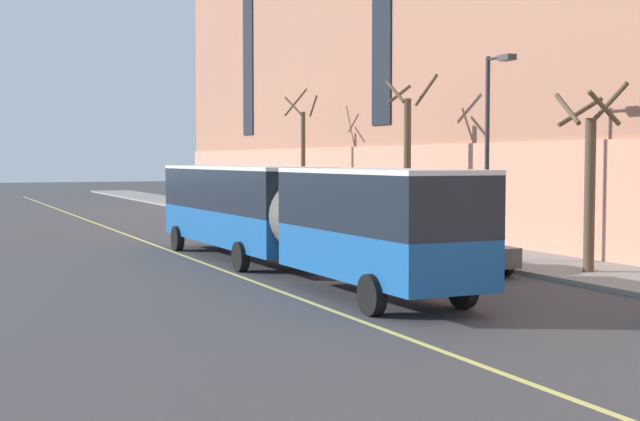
{
  "coord_description": "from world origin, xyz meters",
  "views": [
    {
      "loc": [
        -10.87,
        -20.29,
        3.7
      ],
      "look_at": [
        2.6,
        9.95,
        1.8
      ],
      "focal_mm": 50.0,
      "sensor_mm": 36.0,
      "label": 1
    }
  ],
  "objects_px": {
    "city_bus": "(285,211)",
    "parked_car_darkgray_5": "(251,213)",
    "parked_car_champagne_3": "(306,222)",
    "street_tree_far_uptown": "(408,159)",
    "street_lamp": "(491,137)",
    "parked_car_silver_6": "(368,233)",
    "parked_car_darkgray_1": "(461,249)",
    "street_tree_far_downtown": "(303,158)",
    "street_tree_mid_block": "(590,175)"
  },
  "relations": [
    {
      "from": "city_bus",
      "to": "parked_car_champagne_3",
      "type": "height_order",
      "value": "city_bus"
    },
    {
      "from": "parked_car_silver_6",
      "to": "street_tree_far_downtown",
      "type": "bearing_deg",
      "value": 77.78
    },
    {
      "from": "city_bus",
      "to": "street_tree_far_downtown",
      "type": "height_order",
      "value": "street_tree_far_downtown"
    },
    {
      "from": "parked_car_silver_6",
      "to": "street_lamp",
      "type": "xyz_separation_m",
      "value": [
        1.79,
        -5.79,
        3.71
      ]
    },
    {
      "from": "street_tree_far_uptown",
      "to": "parked_car_silver_6",
      "type": "bearing_deg",
      "value": -144.17
    },
    {
      "from": "city_bus",
      "to": "parked_car_champagne_3",
      "type": "bearing_deg",
      "value": 63.61
    },
    {
      "from": "parked_car_champagne_3",
      "to": "street_tree_far_uptown",
      "type": "distance_m",
      "value": 5.98
    },
    {
      "from": "parked_car_silver_6",
      "to": "city_bus",
      "type": "bearing_deg",
      "value": -139.73
    },
    {
      "from": "parked_car_champagne_3",
      "to": "street_lamp",
      "type": "bearing_deg",
      "value": -81.97
    },
    {
      "from": "city_bus",
      "to": "parked_car_darkgray_5",
      "type": "height_order",
      "value": "city_bus"
    },
    {
      "from": "parked_car_champagne_3",
      "to": "street_tree_far_downtown",
      "type": "bearing_deg",
      "value": 68.29
    },
    {
      "from": "parked_car_champagne_3",
      "to": "street_tree_far_uptown",
      "type": "bearing_deg",
      "value": -55.37
    },
    {
      "from": "parked_car_silver_6",
      "to": "street_tree_far_uptown",
      "type": "height_order",
      "value": "street_tree_far_uptown"
    },
    {
      "from": "parked_car_darkgray_1",
      "to": "parked_car_champagne_3",
      "type": "height_order",
      "value": "same"
    },
    {
      "from": "parked_car_champagne_3",
      "to": "parked_car_darkgray_5",
      "type": "height_order",
      "value": "same"
    },
    {
      "from": "parked_car_darkgray_5",
      "to": "street_tree_far_uptown",
      "type": "relative_size",
      "value": 0.63
    },
    {
      "from": "city_bus",
      "to": "street_lamp",
      "type": "relative_size",
      "value": 2.85
    },
    {
      "from": "parked_car_silver_6",
      "to": "parked_car_darkgray_5",
      "type": "bearing_deg",
      "value": 89.45
    },
    {
      "from": "parked_car_darkgray_1",
      "to": "street_tree_mid_block",
      "type": "relative_size",
      "value": 0.74
    },
    {
      "from": "street_tree_far_uptown",
      "to": "street_lamp",
      "type": "xyz_separation_m",
      "value": [
        -1.23,
        -7.97,
        0.76
      ]
    },
    {
      "from": "street_tree_mid_block",
      "to": "parked_car_silver_6",
      "type": "bearing_deg",
      "value": 107.73
    },
    {
      "from": "city_bus",
      "to": "parked_car_silver_6",
      "type": "bearing_deg",
      "value": 40.27
    },
    {
      "from": "parked_car_silver_6",
      "to": "parked_car_champagne_3",
      "type": "bearing_deg",
      "value": 89.41
    },
    {
      "from": "street_tree_far_downtown",
      "to": "parked_car_darkgray_1",
      "type": "bearing_deg",
      "value": -98.59
    },
    {
      "from": "street_lamp",
      "to": "street_tree_mid_block",
      "type": "bearing_deg",
      "value": -71.46
    },
    {
      "from": "city_bus",
      "to": "parked_car_silver_6",
      "type": "height_order",
      "value": "city_bus"
    },
    {
      "from": "street_lamp",
      "to": "parked_car_darkgray_5",
      "type": "bearing_deg",
      "value": 94.7
    },
    {
      "from": "street_lamp",
      "to": "parked_car_silver_6",
      "type": "bearing_deg",
      "value": 107.23
    },
    {
      "from": "parked_car_darkgray_1",
      "to": "parked_car_silver_6",
      "type": "distance_m",
      "value": 6.95
    },
    {
      "from": "street_tree_mid_block",
      "to": "street_lamp",
      "type": "xyz_separation_m",
      "value": [
        -1.22,
        3.62,
        1.3
      ]
    },
    {
      "from": "parked_car_darkgray_5",
      "to": "street_tree_far_uptown",
      "type": "distance_m",
      "value": 12.84
    },
    {
      "from": "street_tree_far_uptown",
      "to": "street_tree_far_downtown",
      "type": "height_order",
      "value": "street_tree_far_downtown"
    },
    {
      "from": "street_tree_far_downtown",
      "to": "parked_car_darkgray_5",
      "type": "bearing_deg",
      "value": 169.04
    },
    {
      "from": "parked_car_darkgray_1",
      "to": "street_tree_mid_block",
      "type": "height_order",
      "value": "street_tree_mid_block"
    },
    {
      "from": "parked_car_darkgray_5",
      "to": "parked_car_silver_6",
      "type": "distance_m",
      "value": 14.34
    },
    {
      "from": "city_bus",
      "to": "parked_car_champagne_3",
      "type": "relative_size",
      "value": 4.36
    },
    {
      "from": "parked_car_champagne_3",
      "to": "street_lamp",
      "type": "relative_size",
      "value": 0.65
    },
    {
      "from": "parked_car_darkgray_5",
      "to": "street_tree_mid_block",
      "type": "height_order",
      "value": "street_tree_mid_block"
    },
    {
      "from": "parked_car_silver_6",
      "to": "street_tree_far_downtown",
      "type": "height_order",
      "value": "street_tree_far_downtown"
    },
    {
      "from": "street_tree_far_downtown",
      "to": "street_lamp",
      "type": "distance_m",
      "value": 19.62
    },
    {
      "from": "parked_car_champagne_3",
      "to": "parked_car_silver_6",
      "type": "bearing_deg",
      "value": -90.59
    },
    {
      "from": "parked_car_darkgray_1",
      "to": "street_lamp",
      "type": "distance_m",
      "value": 4.34
    },
    {
      "from": "parked_car_champagne_3",
      "to": "parked_car_silver_6",
      "type": "relative_size",
      "value": 1.07
    },
    {
      "from": "city_bus",
      "to": "street_lamp",
      "type": "bearing_deg",
      "value": -9.47
    },
    {
      "from": "street_tree_mid_block",
      "to": "street_tree_far_uptown",
      "type": "xyz_separation_m",
      "value": [
        0.01,
        11.59,
        0.54
      ]
    },
    {
      "from": "city_bus",
      "to": "parked_car_silver_6",
      "type": "relative_size",
      "value": 4.66
    },
    {
      "from": "parked_car_darkgray_5",
      "to": "street_lamp",
      "type": "height_order",
      "value": "street_lamp"
    },
    {
      "from": "parked_car_darkgray_5",
      "to": "parked_car_champagne_3",
      "type": "bearing_deg",
      "value": -90.53
    },
    {
      "from": "parked_car_champagne_3",
      "to": "street_lamp",
      "type": "xyz_separation_m",
      "value": [
        1.73,
        -12.24,
        3.71
      ]
    },
    {
      "from": "street_lamp",
      "to": "street_tree_far_uptown",
      "type": "bearing_deg",
      "value": 81.26
    }
  ]
}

